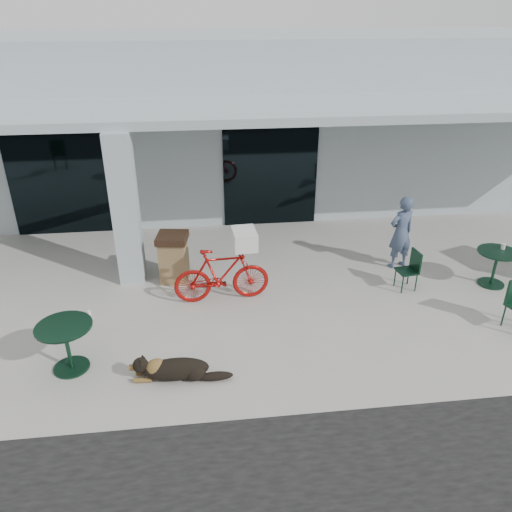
{
  "coord_description": "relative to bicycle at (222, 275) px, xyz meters",
  "views": [
    {
      "loc": [
        -0.02,
        -7.19,
        5.18
      ],
      "look_at": [
        0.97,
        1.08,
        1.0
      ],
      "focal_mm": 35.0,
      "sensor_mm": 36.0,
      "label": 1
    }
  ],
  "objects": [
    {
      "name": "cafe_chair_far_b",
      "position": [
        3.73,
        -0.01,
        -0.14
      ],
      "size": [
        0.46,
        0.43,
        0.83
      ],
      "primitive_type": null,
      "rotation": [
        0.0,
        0.0,
        -1.44
      ],
      "color": "#113321",
      "rests_on": "ground"
    },
    {
      "name": "trash_receptacle",
      "position": [
        -0.94,
        0.93,
        -0.04
      ],
      "size": [
        0.69,
        0.69,
        1.04
      ],
      "primitive_type": null,
      "rotation": [
        0.0,
        0.0,
        -0.15
      ],
      "color": "olive",
      "rests_on": "ground"
    },
    {
      "name": "cup_near_dog",
      "position": [
        -2.52,
        -0.24,
        -0.51
      ],
      "size": [
        0.09,
        0.09,
        0.09
      ],
      "primitive_type": "cylinder",
      "rotation": [
        0.0,
        0.0,
        -0.24
      ],
      "color": "white",
      "rests_on": "ground"
    },
    {
      "name": "cup_on_table",
      "position": [
        5.73,
        0.05,
        0.26
      ],
      "size": [
        0.09,
        0.09,
        0.12
      ],
      "primitive_type": "cylinder",
      "rotation": [
        0.0,
        0.0,
        0.02
      ],
      "color": "white",
      "rests_on": "cafe_table_far"
    },
    {
      "name": "bicycle",
      "position": [
        0.0,
        0.0,
        0.0
      ],
      "size": [
        1.87,
        0.63,
        1.11
      ],
      "primitive_type": "imported",
      "rotation": [
        0.0,
        0.0,
        1.63
      ],
      "color": "#A6100D",
      "rests_on": "ground"
    },
    {
      "name": "overhang",
      "position": [
        -0.32,
        2.36,
        2.66
      ],
      "size": [
        22.0,
        2.8,
        0.18
      ],
      "primitive_type": "cube",
      "color": "#A3AFB9",
      "rests_on": "column"
    },
    {
      "name": "storefront_glass_left",
      "position": [
        -3.52,
        3.74,
        0.8
      ],
      "size": [
        2.8,
        0.06,
        2.7
      ],
      "primitive_type": "cube",
      "color": "black",
      "rests_on": "ground"
    },
    {
      "name": "person",
      "position": [
        3.93,
        0.96,
        0.26
      ],
      "size": [
        0.68,
        0.54,
        1.63
      ],
      "primitive_type": "imported",
      "rotation": [
        0.0,
        0.0,
        3.43
      ],
      "color": "#40506C",
      "rests_on": "ground"
    },
    {
      "name": "cafe_table_near",
      "position": [
        -2.52,
        -1.8,
        -0.15
      ],
      "size": [
        1.04,
        1.04,
        0.81
      ],
      "primitive_type": null,
      "rotation": [
        0.0,
        0.0,
        0.23
      ],
      "color": "#113321",
      "rests_on": "ground"
    },
    {
      "name": "building",
      "position": [
        -0.32,
        7.26,
        1.7
      ],
      "size": [
        22.0,
        7.0,
        4.5
      ],
      "primitive_type": "cube",
      "color": "#A3AFB9",
      "rests_on": "ground"
    },
    {
      "name": "column",
      "position": [
        -1.82,
        1.06,
        1.01
      ],
      "size": [
        0.5,
        0.5,
        3.12
      ],
      "primitive_type": "cube",
      "color": "#A3AFB9",
      "rests_on": "ground"
    },
    {
      "name": "laundry_basket",
      "position": [
        0.45,
        0.03,
        0.73
      ],
      "size": [
        0.47,
        0.61,
        0.35
      ],
      "primitive_type": "cube",
      "rotation": [
        0.0,
        0.0,
        1.63
      ],
      "color": "white",
      "rests_on": "bicycle"
    },
    {
      "name": "dog",
      "position": [
        -0.84,
        -2.24,
        -0.36
      ],
      "size": [
        1.2,
        0.47,
        0.39
      ],
      "primitive_type": null,
      "rotation": [
        0.0,
        0.0,
        -0.07
      ],
      "color": "black",
      "rests_on": "ground"
    },
    {
      "name": "ground",
      "position": [
        -0.32,
        -1.24,
        -0.55
      ],
      "size": [
        80.0,
        80.0,
        0.0
      ],
      "primitive_type": "plane",
      "color": "#B0ADA6",
      "rests_on": "ground"
    },
    {
      "name": "storefront_glass_right",
      "position": [
        1.48,
        3.74,
        0.8
      ],
      "size": [
        2.4,
        0.06,
        2.7
      ],
      "primitive_type": "cube",
      "color": "black",
      "rests_on": "ground"
    },
    {
      "name": "cafe_table_far",
      "position": [
        5.59,
        -0.06,
        -0.17
      ],
      "size": [
        0.83,
        0.83,
        0.76
      ],
      "primitive_type": null,
      "rotation": [
        0.0,
        0.0,
        0.02
      ],
      "color": "#113321",
      "rests_on": "ground"
    }
  ]
}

